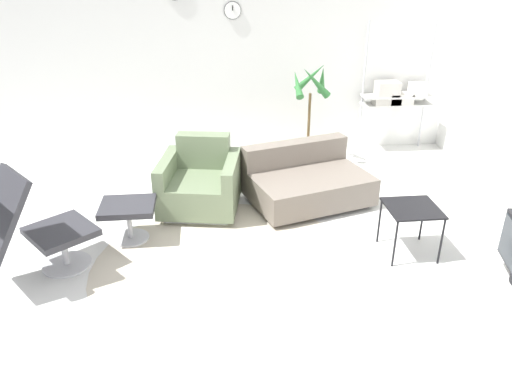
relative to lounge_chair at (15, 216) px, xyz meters
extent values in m
plane|color=silver|center=(1.96, 0.15, -0.64)|extent=(12.00, 12.00, 0.00)
cube|color=silver|center=(1.96, 3.08, 0.76)|extent=(12.00, 0.06, 2.80)
cylinder|color=black|center=(1.99, 3.04, 1.30)|extent=(0.22, 0.01, 0.22)
cylinder|color=white|center=(1.99, 3.04, 1.30)|extent=(0.21, 0.02, 0.21)
cube|color=black|center=(1.99, 3.02, 1.33)|extent=(0.01, 0.01, 0.06)
cylinder|color=#BCB29E|center=(1.75, 0.06, -0.64)|extent=(2.51, 2.51, 0.01)
cylinder|color=#BCBCC1|center=(0.27, 0.21, -0.63)|extent=(0.62, 0.62, 0.02)
cylinder|color=#BCBCC1|center=(0.27, 0.21, -0.47)|extent=(0.06, 0.06, 0.30)
cube|color=#2D2D33|center=(0.27, 0.21, -0.28)|extent=(0.74, 0.75, 0.06)
cube|color=#2D2D33|center=(-0.09, -0.07, 0.06)|extent=(0.67, 0.69, 0.65)
cylinder|color=#BCBCC1|center=(0.80, 0.64, -0.63)|extent=(0.36, 0.36, 0.02)
cylinder|color=#BCBCC1|center=(0.80, 0.64, -0.46)|extent=(0.05, 0.05, 0.31)
cube|color=#2D2D33|center=(0.80, 0.64, -0.28)|extent=(0.53, 0.45, 0.06)
cube|color=silver|center=(1.50, 1.21, -0.61)|extent=(0.79, 0.78, 0.06)
cube|color=#667556|center=(1.50, 1.21, -0.41)|extent=(0.72, 0.91, 0.34)
cube|color=#667556|center=(1.55, 1.52, -0.05)|extent=(0.61, 0.28, 0.39)
cube|color=#667556|center=(1.85, 1.15, -0.31)|extent=(0.26, 0.83, 0.55)
cube|color=#667556|center=(1.15, 1.27, -0.31)|extent=(0.26, 0.83, 0.55)
cube|color=black|center=(2.73, 1.27, -0.62)|extent=(1.35, 1.09, 0.05)
cube|color=#70665B|center=(2.73, 1.27, -0.44)|extent=(1.51, 1.26, 0.31)
cube|color=#70665B|center=(2.62, 1.62, -0.15)|extent=(1.30, 0.58, 0.27)
cube|color=black|center=(3.47, 0.12, -0.16)|extent=(0.48, 0.48, 0.02)
cylinder|color=black|center=(3.25, -0.09, -0.41)|extent=(0.02, 0.02, 0.47)
cylinder|color=black|center=(3.69, -0.09, -0.41)|extent=(0.02, 0.02, 0.47)
cylinder|color=black|center=(3.25, 0.34, -0.41)|extent=(0.02, 0.02, 0.47)
cylinder|color=black|center=(3.69, 0.34, -0.41)|extent=(0.02, 0.02, 0.47)
cube|color=#282D33|center=(4.13, -0.43, -0.26)|extent=(0.12, 0.48, 0.37)
cylinder|color=brown|center=(2.95, 2.46, -0.53)|extent=(0.36, 0.36, 0.23)
cylinder|color=#382819|center=(2.95, 2.46, -0.42)|extent=(0.33, 0.33, 0.02)
cylinder|color=brown|center=(2.95, 2.46, -0.04)|extent=(0.04, 0.04, 0.75)
cone|color=#2D6B33|center=(3.09, 2.43, 0.52)|extent=(0.17, 0.38, 0.43)
cone|color=#2D6B33|center=(2.98, 2.63, 0.50)|extent=(0.43, 0.17, 0.41)
cone|color=#2D6B33|center=(2.77, 2.45, 0.46)|extent=(0.12, 0.41, 0.33)
cone|color=#2D6B33|center=(2.98, 2.29, 0.52)|extent=(0.42, 0.17, 0.43)
cylinder|color=#BCBCC1|center=(3.81, 2.97, 0.26)|extent=(0.03, 0.03, 1.81)
cylinder|color=#BCBCC1|center=(4.74, 2.97, 0.26)|extent=(0.03, 0.03, 1.81)
cube|color=silver|center=(4.27, 2.85, 0.05)|extent=(0.99, 0.28, 0.02)
cube|color=silver|center=(4.27, 2.85, 0.16)|extent=(0.99, 0.28, 0.02)
cube|color=beige|center=(4.31, 2.84, 0.13)|extent=(0.32, 0.24, 0.15)
cube|color=silver|center=(4.55, 2.84, 0.26)|extent=(0.21, 0.24, 0.16)
cube|color=#B7B2A8|center=(4.12, 2.84, 0.11)|extent=(0.37, 0.24, 0.11)
cube|color=beige|center=(4.12, 2.84, 0.27)|extent=(0.31, 0.24, 0.19)
camera|label=1|loc=(1.62, -3.81, 1.96)|focal=35.00mm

